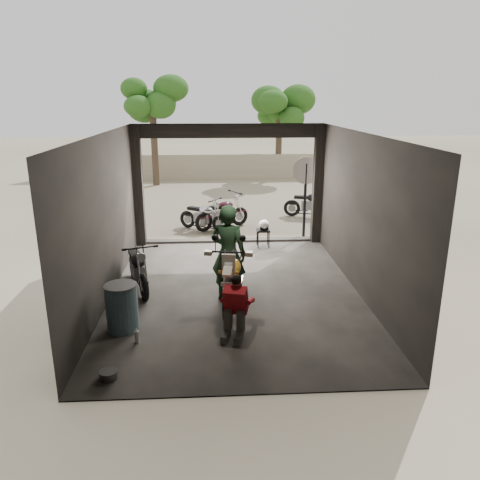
{
  "coord_description": "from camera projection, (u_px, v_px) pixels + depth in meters",
  "views": [
    {
      "loc": [
        -0.43,
        -8.87,
        3.84
      ],
      "look_at": [
        0.13,
        0.6,
        0.94
      ],
      "focal_mm": 35.0,
      "sensor_mm": 36.0,
      "label": 1
    }
  ],
  "objects": [
    {
      "name": "mechanic",
      "position": [
        234.0,
        309.0,
        7.7
      ],
      "size": [
        0.67,
        0.8,
        0.99
      ],
      "primitive_type": null,
      "rotation": [
        0.0,
        0.0,
        -0.27
      ],
      "color": "red",
      "rests_on": "ground"
    },
    {
      "name": "ground",
      "position": [
        235.0,
        292.0,
        9.62
      ],
      "size": [
        80.0,
        80.0,
        0.0
      ],
      "primitive_type": "plane",
      "color": "#7A6D56",
      "rests_on": "ground"
    },
    {
      "name": "outside_bike_b",
      "position": [
        222.0,
        211.0,
        14.13
      ],
      "size": [
        1.73,
        1.41,
        1.1
      ],
      "primitive_type": null,
      "rotation": [
        0.0,
        0.0,
        2.11
      ],
      "color": "#43101E",
      "rests_on": "ground"
    },
    {
      "name": "rider",
      "position": [
        228.0,
        254.0,
        8.95
      ],
      "size": [
        0.83,
        0.7,
        1.94
      ],
      "primitive_type": "imported",
      "rotation": [
        0.0,
        0.0,
        2.74
      ],
      "color": "black",
      "rests_on": "ground"
    },
    {
      "name": "main_bike",
      "position": [
        232.0,
        273.0,
        8.86
      ],
      "size": [
        1.08,
        2.04,
        1.3
      ],
      "primitive_type": null,
      "rotation": [
        0.0,
        0.0,
        -0.15
      ],
      "color": "beige",
      "rests_on": "ground"
    },
    {
      "name": "boundary_wall",
      "position": [
        221.0,
        167.0,
        22.81
      ],
      "size": [
        18.0,
        0.3,
        1.2
      ],
      "primitive_type": "cube",
      "color": "gray",
      "rests_on": "ground"
    },
    {
      "name": "tree_right",
      "position": [
        280.0,
        104.0,
        22.1
      ],
      "size": [
        2.2,
        2.2,
        5.0
      ],
      "color": "#382B1E",
      "rests_on": "ground"
    },
    {
      "name": "oil_drum",
      "position": [
        122.0,
        308.0,
        7.93
      ],
      "size": [
        0.71,
        0.71,
        0.83
      ],
      "primitive_type": "cylinder",
      "rotation": [
        0.0,
        0.0,
        -0.43
      ],
      "color": "#41616D",
      "rests_on": "ground"
    },
    {
      "name": "sign_post",
      "position": [
        306.0,
        184.0,
        12.99
      ],
      "size": [
        0.76,
        0.08,
        2.29
      ],
      "rotation": [
        0.0,
        0.0,
        -0.0
      ],
      "color": "black",
      "rests_on": "ground"
    },
    {
      "name": "helmet",
      "position": [
        264.0,
        225.0,
        12.36
      ],
      "size": [
        0.37,
        0.38,
        0.26
      ],
      "primitive_type": "ellipsoid",
      "rotation": [
        0.0,
        0.0,
        -0.4
      ],
      "color": "white",
      "rests_on": "stool"
    },
    {
      "name": "outside_bike_a",
      "position": [
        203.0,
        214.0,
        13.93
      ],
      "size": [
        1.58,
        1.34,
        1.01
      ],
      "primitive_type": null,
      "rotation": [
        0.0,
        0.0,
        0.98
      ],
      "color": "black",
      "rests_on": "ground"
    },
    {
      "name": "stool",
      "position": [
        263.0,
        232.0,
        12.41
      ],
      "size": [
        0.35,
        0.35,
        0.48
      ],
      "rotation": [
        0.0,
        0.0,
        -0.37
      ],
      "color": "black",
      "rests_on": "ground"
    },
    {
      "name": "tree_left",
      "position": [
        152.0,
        94.0,
        20.22
      ],
      "size": [
        2.2,
        2.2,
        5.6
      ],
      "color": "#382B1E",
      "rests_on": "ground"
    },
    {
      "name": "left_bike",
      "position": [
        138.0,
        265.0,
        9.63
      ],
      "size": [
        1.11,
        1.7,
        1.06
      ],
      "primitive_type": null,
      "rotation": [
        0.0,
        0.0,
        0.32
      ],
      "color": "black",
      "rests_on": "ground"
    },
    {
      "name": "outside_bike_c",
      "position": [
        311.0,
        202.0,
        15.49
      ],
      "size": [
        1.67,
        1.04,
        1.05
      ],
      "primitive_type": null,
      "rotation": [
        0.0,
        0.0,
        1.29
      ],
      "color": "black",
      "rests_on": "ground"
    },
    {
      "name": "garage",
      "position": [
        234.0,
        225.0,
        9.77
      ],
      "size": [
        7.0,
        7.13,
        3.2
      ],
      "color": "#2D2B28",
      "rests_on": "ground"
    }
  ]
}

